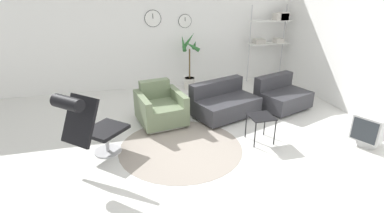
{
  "coord_description": "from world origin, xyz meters",
  "views": [
    {
      "loc": [
        -1.21,
        -4.34,
        2.56
      ],
      "look_at": [
        0.0,
        0.31,
        0.55
      ],
      "focal_mm": 28.0,
      "sensor_mm": 36.0,
      "label": 1
    }
  ],
  "objects_px": {
    "lounge_chair": "(88,122)",
    "armchair_red": "(160,109)",
    "side_table": "(261,119)",
    "couch_low": "(224,104)",
    "couch_second": "(281,97)",
    "potted_plant": "(189,67)",
    "shelf_unit": "(274,28)",
    "crt_television": "(370,129)"
  },
  "relations": [
    {
      "from": "lounge_chair",
      "to": "armchair_red",
      "type": "bearing_deg",
      "value": 85.25
    },
    {
      "from": "side_table",
      "to": "couch_low",
      "type": "bearing_deg",
      "value": 100.91
    },
    {
      "from": "couch_second",
      "to": "side_table",
      "type": "height_order",
      "value": "couch_second"
    },
    {
      "from": "side_table",
      "to": "potted_plant",
      "type": "xyz_separation_m",
      "value": [
        -0.49,
        3.0,
        0.16
      ]
    },
    {
      "from": "armchair_red",
      "to": "potted_plant",
      "type": "xyz_separation_m",
      "value": [
        1.05,
        1.84,
        0.29
      ]
    },
    {
      "from": "lounge_chair",
      "to": "side_table",
      "type": "distance_m",
      "value": 2.77
    },
    {
      "from": "armchair_red",
      "to": "potted_plant",
      "type": "distance_m",
      "value": 2.13
    },
    {
      "from": "lounge_chair",
      "to": "shelf_unit",
      "type": "height_order",
      "value": "shelf_unit"
    },
    {
      "from": "lounge_chair",
      "to": "side_table",
      "type": "xyz_separation_m",
      "value": [
        2.76,
        -0.07,
        -0.24
      ]
    },
    {
      "from": "lounge_chair",
      "to": "side_table",
      "type": "bearing_deg",
      "value": 41.95
    },
    {
      "from": "shelf_unit",
      "to": "lounge_chair",
      "type": "bearing_deg",
      "value": -146.77
    },
    {
      "from": "crt_television",
      "to": "potted_plant",
      "type": "relative_size",
      "value": 0.42
    },
    {
      "from": "lounge_chair",
      "to": "crt_television",
      "type": "height_order",
      "value": "lounge_chair"
    },
    {
      "from": "armchair_red",
      "to": "shelf_unit",
      "type": "height_order",
      "value": "shelf_unit"
    },
    {
      "from": "crt_television",
      "to": "shelf_unit",
      "type": "xyz_separation_m",
      "value": [
        0.12,
        3.65,
        1.14
      ]
    },
    {
      "from": "armchair_red",
      "to": "couch_second",
      "type": "distance_m",
      "value": 2.66
    },
    {
      "from": "side_table",
      "to": "shelf_unit",
      "type": "height_order",
      "value": "shelf_unit"
    },
    {
      "from": "couch_second",
      "to": "crt_television",
      "type": "height_order",
      "value": "couch_second"
    },
    {
      "from": "couch_low",
      "to": "couch_second",
      "type": "relative_size",
      "value": 1.2
    },
    {
      "from": "side_table",
      "to": "potted_plant",
      "type": "relative_size",
      "value": 0.33
    },
    {
      "from": "side_table",
      "to": "shelf_unit",
      "type": "relative_size",
      "value": 0.23
    },
    {
      "from": "couch_low",
      "to": "potted_plant",
      "type": "bearing_deg",
      "value": -101.15
    },
    {
      "from": "armchair_red",
      "to": "shelf_unit",
      "type": "distance_m",
      "value": 4.02
    },
    {
      "from": "crt_television",
      "to": "side_table",
      "type": "bearing_deg",
      "value": 45.34
    },
    {
      "from": "side_table",
      "to": "armchair_red",
      "type": "bearing_deg",
      "value": 142.93
    },
    {
      "from": "potted_plant",
      "to": "side_table",
      "type": "bearing_deg",
      "value": -80.69
    },
    {
      "from": "side_table",
      "to": "lounge_chair",
      "type": "bearing_deg",
      "value": 178.58
    },
    {
      "from": "armchair_red",
      "to": "side_table",
      "type": "relative_size",
      "value": 2.16
    },
    {
      "from": "couch_low",
      "to": "shelf_unit",
      "type": "height_order",
      "value": "shelf_unit"
    },
    {
      "from": "lounge_chair",
      "to": "potted_plant",
      "type": "distance_m",
      "value": 3.7
    },
    {
      "from": "lounge_chair",
      "to": "armchair_red",
      "type": "height_order",
      "value": "lounge_chair"
    },
    {
      "from": "potted_plant",
      "to": "shelf_unit",
      "type": "bearing_deg",
      "value": 1.6
    },
    {
      "from": "potted_plant",
      "to": "crt_television",
      "type": "bearing_deg",
      "value": -58.68
    },
    {
      "from": "lounge_chair",
      "to": "potted_plant",
      "type": "relative_size",
      "value": 0.82
    },
    {
      "from": "shelf_unit",
      "to": "couch_low",
      "type": "bearing_deg",
      "value": -137.19
    },
    {
      "from": "crt_television",
      "to": "potted_plant",
      "type": "bearing_deg",
      "value": 5.82
    },
    {
      "from": "armchair_red",
      "to": "crt_television",
      "type": "distance_m",
      "value": 3.67
    },
    {
      "from": "lounge_chair",
      "to": "crt_television",
      "type": "xyz_separation_m",
      "value": [
        4.44,
        -0.65,
        -0.36
      ]
    },
    {
      "from": "potted_plant",
      "to": "lounge_chair",
      "type": "bearing_deg",
      "value": -127.71
    },
    {
      "from": "armchair_red",
      "to": "potted_plant",
      "type": "height_order",
      "value": "potted_plant"
    },
    {
      "from": "armchair_red",
      "to": "side_table",
      "type": "distance_m",
      "value": 1.93
    },
    {
      "from": "couch_low",
      "to": "crt_television",
      "type": "xyz_separation_m",
      "value": [
        1.92,
        -1.76,
        0.04
      ]
    }
  ]
}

